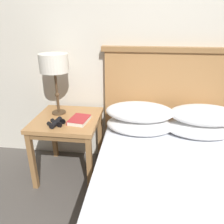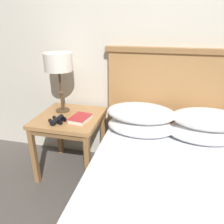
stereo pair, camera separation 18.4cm
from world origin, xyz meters
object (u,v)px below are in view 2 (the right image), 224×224
(bed, at_px, (170,194))
(table_lamp, at_px, (58,64))
(nightstand, at_px, (70,124))
(binoculars_pair, at_px, (57,120))
(book_on_nightstand, at_px, (80,118))

(bed, distance_m, table_lamp, 1.40)
(nightstand, xyz_separation_m, bed, (0.93, -0.47, -0.22))
(nightstand, relative_size, table_lamp, 1.08)
(nightstand, distance_m, table_lamp, 0.56)
(nightstand, height_order, binoculars_pair, binoculars_pair)
(table_lamp, distance_m, binoculars_pair, 0.50)
(nightstand, distance_m, bed, 1.07)
(book_on_nightstand, xyz_separation_m, binoculars_pair, (-0.18, -0.09, 0.01))
(table_lamp, relative_size, binoculars_pair, 3.40)
(table_lamp, bearing_deg, nightstand, -41.31)
(nightstand, height_order, table_lamp, table_lamp)
(table_lamp, height_order, book_on_nightstand, table_lamp)
(table_lamp, height_order, binoculars_pair, table_lamp)
(nightstand, xyz_separation_m, book_on_nightstand, (0.13, -0.07, 0.10))
(binoculars_pair, bearing_deg, book_on_nightstand, 26.16)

